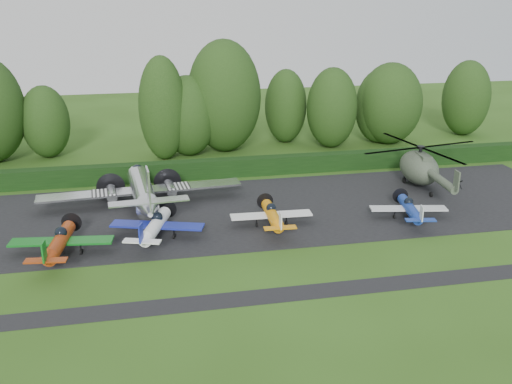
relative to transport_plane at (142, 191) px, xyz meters
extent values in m
plane|color=#2A4914|center=(7.40, -12.71, -1.74)|extent=(160.00, 160.00, 0.00)
cube|color=black|center=(7.40, -2.71, -1.73)|extent=(70.00, 18.00, 0.01)
cube|color=black|center=(7.40, -18.71, -1.73)|extent=(70.00, 2.00, 0.00)
cube|color=black|center=(7.40, 8.29, -1.74)|extent=(90.00, 1.60, 2.00)
cylinder|color=silver|center=(0.00, 0.30, -0.06)|extent=(2.03, 10.60, 2.03)
cone|color=silver|center=(0.00, 6.23, -0.06)|extent=(2.03, 1.32, 2.03)
cone|color=silver|center=(0.00, -6.06, 0.38)|extent=(2.03, 2.65, 2.03)
sphere|color=black|center=(0.00, 5.38, 0.38)|extent=(1.32, 1.32, 1.32)
cube|color=silver|center=(0.00, 1.18, -0.32)|extent=(19.43, 2.12, 0.19)
cube|color=white|center=(-3.53, 1.18, -0.22)|extent=(2.30, 2.21, 0.04)
cube|color=white|center=(3.53, 1.18, -0.22)|extent=(2.30, 2.21, 0.04)
cylinder|color=silver|center=(-2.83, 1.71, -0.54)|extent=(0.97, 2.83, 0.97)
cylinder|color=silver|center=(2.83, 1.71, -0.54)|extent=(0.97, 2.83, 0.97)
cylinder|color=black|center=(-2.83, 3.70, -0.54)|extent=(2.83, 0.03, 2.83)
cylinder|color=black|center=(2.83, 3.70, -0.54)|extent=(2.83, 0.03, 2.83)
cube|color=silver|center=(0.00, -6.77, 1.35)|extent=(6.62, 1.24, 0.12)
cube|color=silver|center=(0.00, -7.03, 2.59)|extent=(0.16, 1.94, 3.36)
cylinder|color=black|center=(-2.83, 1.36, -1.52)|extent=(0.22, 0.79, 0.79)
cylinder|color=black|center=(2.83, 1.36, -1.52)|extent=(0.22, 0.79, 0.79)
cylinder|color=black|center=(0.00, -7.12, -1.58)|extent=(0.16, 0.39, 0.39)
cylinder|color=#97320D|center=(-6.45, -9.55, -0.49)|extent=(1.09, 6.25, 1.09)
sphere|color=black|center=(-6.45, -8.86, 0.02)|extent=(0.95, 0.95, 0.95)
cube|color=#106B1A|center=(-6.45, -8.98, -0.66)|extent=(7.95, 1.48, 0.16)
cube|color=#97320D|center=(-6.45, -13.30, -0.20)|extent=(2.95, 0.80, 0.11)
cube|color=#106B1A|center=(-6.45, -13.41, 0.54)|extent=(0.11, 0.91, 1.48)
cylinder|color=black|center=(-6.45, -5.51, -0.49)|extent=(1.70, 0.02, 1.70)
cylinder|color=black|center=(-7.93, -9.21, -1.53)|extent=(0.16, 0.50, 0.50)
cylinder|color=black|center=(-4.97, -9.21, -1.53)|extent=(0.16, 0.50, 0.50)
cylinder|color=black|center=(-6.45, -6.59, -1.55)|extent=(0.14, 0.45, 0.45)
cylinder|color=white|center=(0.95, -7.68, -0.50)|extent=(1.08, 6.16, 1.08)
sphere|color=black|center=(0.95, -7.01, 0.00)|extent=(0.94, 0.94, 0.94)
cube|color=#1A259D|center=(0.95, -7.12, -0.67)|extent=(7.84, 1.46, 0.16)
cube|color=white|center=(0.95, -11.38, -0.22)|extent=(2.91, 0.78, 0.11)
cube|color=#1A259D|center=(0.95, -11.49, 0.50)|extent=(0.11, 0.90, 1.46)
cylinder|color=black|center=(0.95, -3.71, -0.50)|extent=(1.68, 0.02, 1.68)
cylinder|color=black|center=(-0.51, -7.35, -1.53)|extent=(0.16, 0.49, 0.49)
cylinder|color=black|center=(2.40, -7.35, -1.53)|extent=(0.16, 0.49, 0.49)
cylinder|color=black|center=(0.95, -4.77, -1.56)|extent=(0.13, 0.45, 0.45)
cylinder|color=orange|center=(11.04, -7.05, -0.60)|extent=(0.99, 5.66, 0.99)
sphere|color=black|center=(11.04, -6.43, -0.14)|extent=(0.86, 0.86, 0.86)
cube|color=white|center=(11.04, -6.54, -0.76)|extent=(7.20, 1.34, 0.14)
cube|color=orange|center=(11.04, -10.44, -0.35)|extent=(2.67, 0.72, 0.10)
cube|color=white|center=(11.04, -10.55, 0.32)|extent=(0.10, 0.82, 1.34)
cylinder|color=black|center=(11.04, -3.40, -0.60)|extent=(1.54, 0.02, 1.54)
cylinder|color=black|center=(9.71, -6.74, -1.55)|extent=(0.14, 0.45, 0.45)
cylinder|color=black|center=(12.38, -6.74, -1.55)|extent=(0.14, 0.45, 0.45)
cylinder|color=black|center=(11.04, -4.38, -1.57)|extent=(0.12, 0.41, 0.41)
cylinder|color=navy|center=(23.61, -7.82, -0.65)|extent=(0.95, 5.43, 0.95)
sphere|color=black|center=(23.61, -7.23, -0.20)|extent=(0.83, 0.83, 0.83)
cube|color=silver|center=(23.61, -7.33, -0.80)|extent=(6.92, 1.28, 0.14)
cube|color=navy|center=(23.61, -11.08, -0.40)|extent=(2.57, 0.69, 0.10)
cube|color=silver|center=(23.61, -11.18, 0.24)|extent=(0.10, 0.79, 1.28)
cylinder|color=black|center=(23.61, -4.31, -0.65)|extent=(1.48, 0.02, 1.48)
cylinder|color=black|center=(22.32, -7.53, -1.56)|extent=(0.14, 0.43, 0.43)
cylinder|color=black|center=(24.89, -7.53, -1.56)|extent=(0.14, 0.43, 0.43)
cylinder|color=black|center=(23.61, -5.25, -1.58)|extent=(0.12, 0.40, 0.40)
ellipsoid|color=#3B4736|center=(28.77, 1.00, 0.29)|extent=(3.51, 6.44, 3.37)
cylinder|color=#3B4736|center=(28.77, -4.06, 0.63)|extent=(0.79, 6.76, 0.79)
cube|color=#3B4736|center=(28.77, -7.56, 1.64)|extent=(0.14, 1.01, 1.80)
cylinder|color=black|center=(28.77, 1.00, 1.98)|extent=(0.34, 0.34, 0.90)
cylinder|color=black|center=(28.77, 1.00, 2.49)|extent=(0.79, 0.79, 0.28)
cylinder|color=black|center=(28.77, 1.00, 2.49)|extent=(13.52, 13.52, 0.07)
cube|color=#3B4736|center=(28.77, 0.10, 1.59)|extent=(1.01, 2.25, 0.79)
ellipsoid|color=black|center=(28.77, 2.81, 0.40)|extent=(2.14, 2.14, 1.93)
cylinder|color=black|center=(27.65, 1.91, -1.40)|extent=(0.20, 0.63, 0.63)
cylinder|color=black|center=(29.90, 1.91, -1.40)|extent=(0.20, 0.63, 0.63)
cylinder|color=black|center=(28.77, -2.60, -1.45)|extent=(0.18, 0.54, 0.54)
cylinder|color=#3F3326|center=(31.16, 7.79, -1.12)|extent=(0.12, 0.12, 1.24)
cylinder|color=#3F3326|center=(34.26, 7.79, -1.12)|extent=(0.12, 0.12, 1.24)
cube|color=white|center=(32.71, 7.79, -0.39)|extent=(3.30, 0.08, 1.03)
cylinder|color=black|center=(6.02, 18.03, -0.09)|extent=(0.70, 0.70, 3.28)
ellipsoid|color=#1B3611|center=(6.02, 18.03, 3.28)|extent=(7.05, 7.05, 10.03)
cylinder|color=black|center=(24.78, 18.24, -0.02)|extent=(0.70, 0.70, 3.44)
ellipsoid|color=#1B3611|center=(24.78, 18.24, 3.51)|extent=(6.58, 6.58, 10.50)
cylinder|color=black|center=(19.50, 21.95, -0.11)|extent=(0.70, 0.70, 3.26)
ellipsoid|color=#1B3611|center=(19.50, 21.95, 3.24)|extent=(5.64, 5.64, 9.95)
cylinder|color=black|center=(-11.25, 20.42, -0.27)|extent=(0.70, 0.70, 2.93)
ellipsoid|color=#1B3611|center=(-11.25, 20.42, 2.74)|extent=(5.82, 5.82, 8.95)
cylinder|color=black|center=(31.90, 19.35, -0.10)|extent=(0.70, 0.70, 3.28)
ellipsoid|color=#1B3611|center=(31.90, 19.35, 3.27)|extent=(6.57, 6.57, 10.01)
cylinder|color=black|center=(45.64, 21.05, 0.00)|extent=(0.70, 0.70, 3.48)
ellipsoid|color=#1B3611|center=(45.64, 21.05, 3.58)|extent=(6.63, 6.63, 10.62)
cylinder|color=black|center=(10.74, 19.15, 0.58)|extent=(0.70, 0.70, 4.64)
ellipsoid|color=#1B3611|center=(10.74, 19.15, 5.35)|extent=(9.33, 9.33, 14.18)
cylinder|color=black|center=(2.88, 16.69, 0.33)|extent=(0.70, 0.70, 4.13)
ellipsoid|color=#1B3611|center=(2.88, 16.69, 4.57)|extent=(5.69, 5.69, 12.62)
cylinder|color=black|center=(33.05, 18.64, 0.04)|extent=(0.70, 0.70, 3.56)
ellipsoid|color=#1B3611|center=(33.05, 18.64, 3.70)|extent=(8.46, 8.46, 10.88)
camera|label=1|loc=(0.56, -52.06, 17.85)|focal=40.00mm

